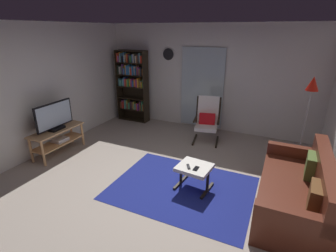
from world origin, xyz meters
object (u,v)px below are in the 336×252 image
Objects in this scene: bookshelf_near_tv at (132,82)px; floor_lamp_by_shelf at (311,92)px; leather_sofa at (297,191)px; tv_stand at (58,138)px; television at (54,117)px; lounge_armchair at (207,118)px; wall_clock at (168,54)px; tv_remote at (188,167)px; cell_phone at (196,168)px; ottoman at (194,170)px.

bookshelf_near_tv is 4.34m from floor_lamp_by_shelf.
floor_lamp_by_shelf is (0.06, 1.61, 1.09)m from leather_sofa.
tv_stand is 0.59× the size of bookshelf_near_tv.
television is 4.90m from floor_lamp_by_shelf.
lounge_armchair is at bearing 37.00° from tv_stand.
bookshelf_near_tv is 4.88m from leather_sofa.
television is at bearing -115.46° from wall_clock.
lounge_armchair is at bearing 68.37° from tv_remote.
lounge_armchair is 2.15m from floor_lamp_by_shelf.
television is 0.86× the size of lounge_armchair.
tv_remote is at bearing -173.33° from leather_sofa.
television is 3.27m from lounge_armchair.
television is 2.93m from tv_remote.
wall_clock is at bearing 64.54° from television.
leather_sofa is 13.97× the size of cell_phone.
television is 1.55× the size of ottoman.
tv_remote reaches higher than ottoman.
tv_stand is 2.59m from bookshelf_near_tv.
ottoman is at bearing -175.83° from leather_sofa.
wall_clock is (1.28, 2.69, 1.05)m from television.
wall_clock is at bearing 163.69° from floor_lamp_by_shelf.
wall_clock reaches higher than floor_lamp_by_shelf.
lounge_armchair reaches higher than tv_stand.
wall_clock is at bearing 124.53° from cell_phone.
television is 0.52× the size of floor_lamp_by_shelf.
floor_lamp_by_shelf is at bearing 17.26° from tv_remote.
television is 2.50m from bookshelf_near_tv.
bookshelf_near_tv is at bearing 170.10° from floor_lamp_by_shelf.
ottoman is 3.94× the size of tv_remote.
ottoman is (-1.51, -0.11, 0.03)m from leather_sofa.
floor_lamp_by_shelf reaches higher than tv_stand.
ottoman is at bearing 0.04° from tv_stand.
lounge_armchair is 0.61× the size of floor_lamp_by_shelf.
tv_stand is 0.59× the size of leather_sofa.
leather_sofa is at bearing -29.23° from bookshelf_near_tv.
bookshelf_near_tv is at bearing 150.77° from leather_sofa.
wall_clock reaches higher than tv_stand.
cell_phone is at bearing -42.67° from bookshelf_near_tv.
tv_stand is at bearing -96.59° from bookshelf_near_tv.
leather_sofa reaches higher than ottoman.
floor_lamp_by_shelf is at bearing -16.31° from wall_clock.
floor_lamp_by_shelf reaches higher than lounge_armchair.
television is at bearing -179.83° from ottoman.
leather_sofa is at bearing -38.64° from wall_clock.
tv_stand is 7.97× the size of tv_remote.
wall_clock is at bearing 90.39° from tv_remote.
cell_phone is at bearing -172.80° from leather_sofa.
wall_clock is at bearing 151.46° from lounge_armchair.
bookshelf_near_tv reaches higher than tv_remote.
leather_sofa is 1.95m from floor_lamp_by_shelf.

